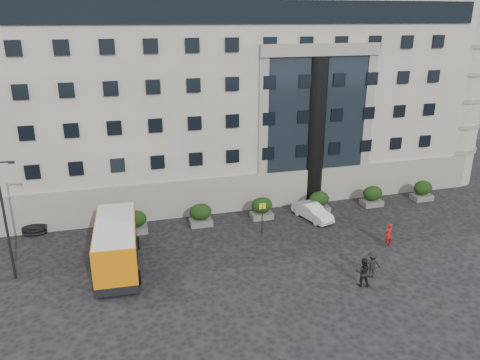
% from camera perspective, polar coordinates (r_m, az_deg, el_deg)
% --- Properties ---
extents(ground, '(120.00, 120.00, 0.00)m').
position_cam_1_polar(ground, '(31.41, -4.15, -11.51)').
color(ground, black).
rests_on(ground, ground).
extents(civic_building, '(44.00, 24.00, 18.00)m').
position_cam_1_polar(civic_building, '(50.26, -2.77, 11.21)').
color(civic_building, '#9D978B').
rests_on(civic_building, ground).
extents(entrance_column, '(1.80, 1.80, 13.00)m').
position_cam_1_polar(entrance_column, '(41.69, 9.08, 5.81)').
color(entrance_column, black).
rests_on(entrance_column, ground).
extents(hedge_a, '(1.80, 1.26, 1.84)m').
position_cam_1_polar(hedge_a, '(37.51, -12.65, -4.99)').
color(hedge_a, '#575755').
rests_on(hedge_a, ground).
extents(hedge_b, '(1.80, 1.26, 1.84)m').
position_cam_1_polar(hedge_b, '(38.02, -4.81, -4.22)').
color(hedge_b, '#575755').
rests_on(hedge_b, ground).
extents(hedge_c, '(1.80, 1.26, 1.84)m').
position_cam_1_polar(hedge_c, '(39.22, 2.68, -3.41)').
color(hedge_c, '#575755').
rests_on(hedge_c, ground).
extents(hedge_d, '(1.80, 1.26, 1.84)m').
position_cam_1_polar(hedge_d, '(41.05, 9.60, -2.61)').
color(hedge_d, '#575755').
rests_on(hedge_d, ground).
extents(hedge_e, '(1.80, 1.26, 1.84)m').
position_cam_1_polar(hedge_e, '(43.42, 15.84, -1.86)').
color(hedge_e, '#575755').
rests_on(hedge_e, ground).
extents(hedge_f, '(1.80, 1.26, 1.84)m').
position_cam_1_polar(hedge_f, '(46.27, 21.37, -1.17)').
color(hedge_f, '#575755').
rests_on(hedge_f, ground).
extents(street_lamp, '(1.16, 0.18, 8.00)m').
position_cam_1_polar(street_lamp, '(32.46, -26.67, -3.98)').
color(street_lamp, '#262628').
rests_on(street_lamp, ground).
extents(bus_stop_sign, '(0.50, 0.08, 2.52)m').
position_cam_1_polar(bus_stop_sign, '(36.20, 2.73, -4.04)').
color(bus_stop_sign, '#262628').
rests_on(bus_stop_sign, ground).
extents(minibus, '(3.19, 7.79, 3.20)m').
position_cam_1_polar(minibus, '(32.48, -14.83, -7.51)').
color(minibus, orange).
rests_on(minibus, ground).
extents(parked_car_c, '(2.22, 4.81, 1.36)m').
position_cam_1_polar(parked_car_c, '(41.43, -23.36, -4.16)').
color(parked_car_c, black).
rests_on(parked_car_c, ground).
extents(parked_car_d, '(2.57, 5.46, 1.51)m').
position_cam_1_polar(parked_car_d, '(43.20, -23.53, -3.14)').
color(parked_car_d, black).
rests_on(parked_car_d, ground).
extents(white_taxi, '(2.52, 4.24, 1.32)m').
position_cam_1_polar(white_taxi, '(39.58, 8.82, -3.83)').
color(white_taxi, silver).
rests_on(white_taxi, ground).
extents(pedestrian_a, '(0.70, 0.51, 1.79)m').
position_cam_1_polar(pedestrian_a, '(36.29, 17.64, -6.37)').
color(pedestrian_a, '#A41810').
rests_on(pedestrian_a, ground).
extents(pedestrian_b, '(1.12, 1.00, 1.90)m').
position_cam_1_polar(pedestrian_b, '(30.79, 14.74, -10.79)').
color(pedestrian_b, black).
rests_on(pedestrian_b, ground).
extents(pedestrian_c, '(1.30, 0.93, 1.81)m').
position_cam_1_polar(pedestrian_c, '(31.88, 15.80, -9.88)').
color(pedestrian_c, black).
rests_on(pedestrian_c, ground).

